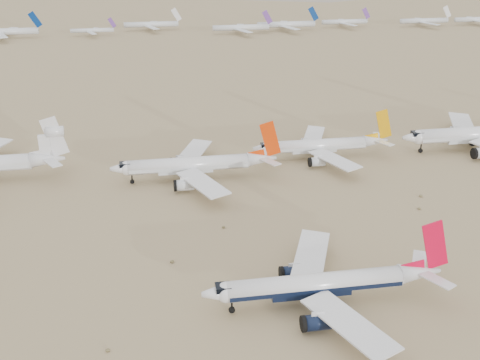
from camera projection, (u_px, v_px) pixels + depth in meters
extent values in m
plane|color=#826B4C|center=(317.00, 284.00, 130.55)|extent=(7000.00, 7000.00, 0.00)
cylinder|color=silver|center=(315.00, 284.00, 121.86)|extent=(36.50, 4.31, 4.31)
cube|color=black|center=(315.00, 286.00, 122.07)|extent=(35.77, 4.38, 0.97)
sphere|color=silver|center=(226.00, 292.00, 119.05)|extent=(4.31, 4.31, 4.31)
cube|color=black|center=(223.00, 288.00, 118.48)|extent=(3.02, 2.80, 1.08)
cone|color=silver|center=(420.00, 272.00, 125.20)|extent=(9.13, 4.31, 4.31)
cube|color=silver|center=(349.00, 324.00, 111.00)|extent=(14.10, 22.22, 0.68)
cube|color=silver|center=(437.00, 280.00, 121.46)|extent=(5.79, 7.58, 0.26)
cylinder|color=black|center=(317.00, 322.00, 114.50)|extent=(5.07, 3.11, 3.11)
cube|color=silver|center=(311.00, 254.00, 134.18)|extent=(14.10, 22.22, 0.68)
cube|color=silver|center=(419.00, 259.00, 129.06)|extent=(5.79, 7.58, 0.26)
cylinder|color=black|center=(294.00, 273.00, 130.73)|extent=(5.07, 3.11, 3.11)
cube|color=red|center=(435.00, 245.00, 123.09)|extent=(6.92, 0.35, 11.40)
cylinder|color=black|center=(232.00, 310.00, 120.93)|extent=(1.29, 0.54, 1.29)
cylinder|color=black|center=(326.00, 308.00, 120.97)|extent=(1.81, 1.08, 1.81)
cylinder|color=black|center=(317.00, 292.00, 126.43)|extent=(1.81, 1.08, 1.81)
cylinder|color=silver|center=(475.00, 134.00, 205.31)|extent=(40.78, 4.94, 4.94)
cube|color=silver|center=(475.00, 135.00, 205.55)|extent=(39.96, 5.02, 1.11)
sphere|color=silver|center=(419.00, 137.00, 202.17)|extent=(4.94, 4.94, 4.94)
cube|color=black|center=(417.00, 133.00, 201.52)|extent=(3.46, 3.21, 1.24)
cube|color=silver|center=(462.00, 123.00, 219.14)|extent=(15.75, 24.82, 0.77)
cylinder|color=silver|center=(453.00, 133.00, 215.31)|extent=(5.66, 3.56, 3.56)
cylinder|color=black|center=(420.00, 151.00, 204.32)|extent=(1.48, 0.62, 1.48)
cylinder|color=black|center=(472.00, 143.00, 210.55)|extent=(2.08, 1.24, 2.08)
cylinder|color=silver|center=(316.00, 145.00, 197.92)|extent=(33.24, 4.04, 4.04)
cube|color=silver|center=(316.00, 147.00, 198.12)|extent=(32.57, 4.10, 0.91)
sphere|color=silver|center=(267.00, 148.00, 195.36)|extent=(4.04, 4.04, 4.04)
cube|color=black|center=(265.00, 145.00, 194.83)|extent=(2.83, 2.63, 1.01)
cone|color=silver|center=(376.00, 141.00, 200.96)|extent=(8.31, 4.04, 4.04)
cube|color=silver|center=(335.00, 159.00, 188.00)|extent=(12.84, 20.23, 0.62)
cube|color=silver|center=(385.00, 143.00, 197.54)|extent=(5.28, 6.90, 0.24)
cylinder|color=silver|center=(318.00, 162.00, 191.20)|extent=(4.62, 2.91, 2.91)
cube|color=silver|center=(314.00, 135.00, 209.20)|extent=(12.84, 20.23, 0.62)
cube|color=silver|center=(376.00, 135.00, 204.48)|extent=(5.28, 6.90, 0.24)
cylinder|color=silver|center=(304.00, 144.00, 206.08)|extent=(4.62, 2.91, 2.91)
cube|color=orange|center=(384.00, 124.00, 199.03)|extent=(6.30, 0.32, 10.38)
cylinder|color=black|center=(270.00, 159.00, 197.12)|extent=(1.21, 0.50, 1.21)
cylinder|color=black|center=(322.00, 159.00, 197.08)|extent=(1.70, 1.01, 1.70)
cylinder|color=black|center=(317.00, 153.00, 202.20)|extent=(1.70, 1.01, 1.70)
cylinder|color=silver|center=(189.00, 164.00, 181.14)|extent=(36.43, 4.45, 4.45)
cube|color=silver|center=(189.00, 166.00, 181.36)|extent=(35.70, 4.52, 1.00)
sphere|color=silver|center=(127.00, 168.00, 178.33)|extent=(4.45, 4.45, 4.45)
cube|color=black|center=(125.00, 164.00, 177.74)|extent=(3.12, 2.89, 1.11)
cone|color=silver|center=(262.00, 159.00, 184.47)|extent=(9.11, 4.45, 4.45)
cube|color=silver|center=(203.00, 183.00, 170.25)|extent=(14.07, 22.17, 0.69)
cube|color=silver|center=(270.00, 162.00, 180.71)|extent=(5.78, 7.56, 0.27)
cylinder|color=silver|center=(185.00, 185.00, 173.76)|extent=(5.06, 3.21, 3.21)
cube|color=silver|center=(194.00, 151.00, 193.51)|extent=(14.07, 22.17, 0.69)
cube|color=silver|center=(265.00, 152.00, 188.33)|extent=(5.78, 7.56, 0.27)
cylinder|color=silver|center=(180.00, 162.00, 190.10)|extent=(5.06, 3.21, 3.21)
cube|color=red|center=(270.00, 139.00, 182.35)|extent=(6.90, 0.36, 11.38)
cylinder|color=black|center=(132.00, 182.00, 180.27)|extent=(1.34, 0.56, 1.34)
cylinder|color=black|center=(195.00, 181.00, 180.21)|extent=(1.87, 1.11, 1.87)
cylinder|color=black|center=(193.00, 173.00, 185.85)|extent=(1.87, 1.11, 1.87)
cone|color=silver|center=(48.00, 159.00, 182.55)|extent=(10.27, 4.92, 4.92)
cube|color=silver|center=(52.00, 163.00, 178.33)|extent=(6.52, 8.53, 0.30)
cube|color=silver|center=(56.00, 151.00, 186.89)|extent=(6.52, 8.53, 0.30)
cube|color=silver|center=(55.00, 137.00, 180.17)|extent=(7.79, 0.39, 12.83)
cylinder|color=silver|center=(55.00, 131.00, 179.58)|extent=(5.14, 3.19, 3.19)
cylinder|color=silver|center=(4.00, 32.00, 400.57)|extent=(44.18, 4.37, 4.37)
cube|color=navy|center=(35.00, 19.00, 400.84)|extent=(8.80, 0.44, 11.08)
cube|color=silver|center=(1.00, 36.00, 390.48)|extent=(11.64, 20.34, 0.44)
cube|color=silver|center=(7.00, 30.00, 411.17)|extent=(11.64, 20.34, 0.44)
cylinder|color=silver|center=(92.00, 30.00, 409.56)|extent=(28.99, 2.86, 2.86)
cube|color=#61358C|center=(112.00, 23.00, 409.74)|extent=(5.77, 0.29, 7.27)
cube|color=silver|center=(92.00, 33.00, 402.95)|extent=(7.64, 13.35, 0.29)
cube|color=silver|center=(93.00, 29.00, 416.52)|extent=(7.64, 13.35, 0.29)
cylinder|color=silver|center=(151.00, 24.00, 430.14)|extent=(38.72, 3.83, 3.83)
cube|color=silver|center=(176.00, 14.00, 430.38)|extent=(7.71, 0.38, 9.71)
cube|color=silver|center=(152.00, 27.00, 421.30)|extent=(10.20, 17.82, 0.38)
cube|color=silver|center=(151.00, 23.00, 439.43)|extent=(10.20, 17.82, 0.38)
cylinder|color=silver|center=(241.00, 27.00, 417.41)|extent=(39.52, 3.91, 3.91)
cube|color=#61358C|center=(267.00, 17.00, 417.65)|extent=(7.87, 0.39, 9.91)
cube|color=silver|center=(243.00, 31.00, 408.39)|extent=(10.41, 18.19, 0.39)
cube|color=silver|center=(239.00, 26.00, 426.90)|extent=(10.41, 18.19, 0.39)
cylinder|color=silver|center=(286.00, 24.00, 429.15)|extent=(41.90, 4.14, 4.14)
cube|color=navy|center=(313.00, 14.00, 429.40)|extent=(8.35, 0.41, 10.51)
cube|color=silver|center=(290.00, 28.00, 419.58)|extent=(11.04, 19.29, 0.41)
cube|color=silver|center=(283.00, 23.00, 439.21)|extent=(11.04, 19.29, 0.41)
cylinder|color=silver|center=(345.00, 22.00, 442.88)|extent=(34.36, 3.40, 3.40)
cube|color=#61358C|center=(366.00, 13.00, 443.09)|extent=(6.84, 0.34, 8.62)
cube|color=silver|center=(349.00, 24.00, 435.04)|extent=(9.05, 15.82, 0.34)
cube|color=silver|center=(341.00, 21.00, 451.13)|extent=(9.05, 15.82, 0.34)
cylinder|color=silver|center=(424.00, 21.00, 446.38)|extent=(37.03, 3.66, 3.66)
cube|color=silver|center=(447.00, 12.00, 446.61)|extent=(7.37, 0.37, 9.29)
cube|color=silver|center=(430.00, 23.00, 437.93)|extent=(9.75, 17.04, 0.37)
cube|color=silver|center=(418.00, 20.00, 455.27)|extent=(9.75, 17.04, 0.37)
cylinder|color=silver|center=(477.00, 19.00, 452.86)|extent=(36.12, 3.57, 3.57)
cube|color=silver|center=(471.00, 18.00, 461.53)|extent=(9.52, 16.63, 0.36)
ellipsoid|color=brown|center=(108.00, 350.00, 110.18)|extent=(0.84, 0.84, 0.46)
ellipsoid|color=brown|center=(172.00, 261.00, 138.79)|extent=(0.98, 0.98, 0.54)
ellipsoid|color=brown|center=(419.00, 269.00, 135.66)|extent=(0.84, 0.84, 0.46)
ellipsoid|color=brown|center=(419.00, 209.00, 164.26)|extent=(0.98, 0.98, 0.54)
ellipsoid|color=brown|center=(421.00, 196.00, 171.78)|extent=(1.07, 1.07, 0.59)
ellipsoid|color=brown|center=(223.00, 227.00, 154.43)|extent=(0.86, 0.86, 0.47)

